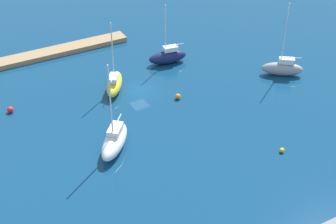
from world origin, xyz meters
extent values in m
plane|color=navy|center=(0.00, 0.00, 0.00)|extent=(160.00, 160.00, 0.00)
cube|color=#997A56|center=(6.77, -17.67, 0.40)|extent=(24.48, 3.09, 0.80)
ellipsoid|color=white|center=(8.83, 11.16, 1.16)|extent=(6.71, 7.26, 2.33)
cube|color=silver|center=(8.44, 10.70, 2.67)|extent=(2.86, 2.99, 0.68)
cylinder|color=silver|center=(9.07, 11.44, 7.31)|extent=(0.18, 0.18, 9.97)
cylinder|color=silver|center=(7.89, 10.06, 3.16)|extent=(2.48, 2.86, 0.14)
ellipsoid|color=yellow|center=(3.15, -1.89, 1.07)|extent=(5.35, 6.80, 2.15)
cube|color=silver|center=(3.43, -1.44, 2.48)|extent=(2.35, 2.71, 0.66)
cylinder|color=silver|center=(2.97, -2.18, 6.48)|extent=(0.16, 0.16, 8.66)
cylinder|color=silver|center=(3.76, -0.91, 2.95)|extent=(1.70, 2.59, 0.13)
ellipsoid|color=gray|center=(-21.88, 6.49, 1.07)|extent=(6.40, 5.30, 2.14)
cube|color=silver|center=(-22.30, 6.79, 2.55)|extent=(2.57, 2.28, 0.83)
cylinder|color=silver|center=(-21.61, 6.31, 7.03)|extent=(0.16, 0.16, 9.79)
cylinder|color=silver|center=(-22.85, 7.18, 3.12)|extent=(2.55, 1.85, 0.12)
ellipsoid|color=#141E4C|center=(-7.93, -5.62, 1.08)|extent=(6.60, 3.07, 2.17)
cube|color=silver|center=(-8.44, -5.54, 2.56)|extent=(2.45, 1.61, 0.77)
cylinder|color=silver|center=(-7.62, -5.67, 6.20)|extent=(0.15, 0.15, 8.06)
cylinder|color=silver|center=(-9.16, -5.43, 3.09)|extent=(3.09, 0.59, 0.12)
sphere|color=orange|center=(-3.98, 4.75, 0.41)|extent=(0.83, 0.83, 0.83)
sphere|color=yellow|center=(-9.29, 21.84, 0.30)|extent=(0.61, 0.61, 0.61)
sphere|color=red|center=(18.37, -3.50, 0.44)|extent=(0.88, 0.88, 0.88)
camera|label=1|loc=(26.63, 57.58, 39.05)|focal=52.92mm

